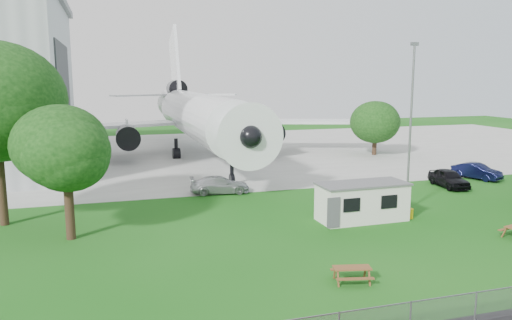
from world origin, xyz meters
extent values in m
plane|color=#26671D|center=(0.00, 0.00, 0.00)|extent=(160.00, 160.00, 0.00)
cube|color=#B7B7B2|center=(0.00, 38.00, 0.01)|extent=(120.00, 46.00, 0.03)
cube|color=#2D3033|center=(-16.93, 33.00, 6.75)|extent=(0.16, 16.00, 12.96)
cylinder|color=white|center=(-2.00, 34.00, 5.10)|extent=(5.40, 34.00, 5.40)
cone|color=white|center=(-2.00, 15.00, 5.10)|extent=(5.40, 5.50, 5.40)
cone|color=white|center=(-2.00, 55.00, 5.90)|extent=(4.86, 9.00, 4.86)
cube|color=white|center=(-14.50, 37.20, 3.90)|extent=(21.36, 10.77, 0.36)
cube|color=white|center=(10.50, 37.20, 3.90)|extent=(21.36, 10.77, 0.36)
cube|color=white|center=(-2.00, 55.00, 11.60)|extent=(0.46, 9.96, 12.17)
cylinder|color=#515459|center=(-10.50, 33.50, 3.00)|extent=(2.50, 4.20, 2.50)
cylinder|color=#515459|center=(6.50, 33.50, 3.00)|extent=(2.50, 4.20, 2.50)
cylinder|color=#515459|center=(-2.00, 54.00, 7.90)|extent=(2.60, 4.50, 2.60)
cylinder|color=black|center=(-2.00, 18.50, 1.20)|extent=(0.36, 0.36, 2.40)
cylinder|color=black|center=(-4.80, 35.00, 1.20)|extent=(0.44, 0.44, 2.40)
cylinder|color=black|center=(0.80, 35.00, 1.20)|extent=(0.44, 0.44, 2.40)
cube|color=silver|center=(3.75, 4.81, 1.25)|extent=(6.05, 2.63, 2.50)
cube|color=#59595B|center=(3.75, 4.81, 2.56)|extent=(6.26, 2.83, 0.12)
cylinder|color=gold|center=(7.15, 4.21, 0.35)|extent=(0.50, 0.50, 0.70)
cylinder|color=slate|center=(8.20, 6.20, 6.00)|extent=(0.16, 0.16, 12.00)
cylinder|color=#382619|center=(-19.55, 10.69, 2.24)|extent=(0.56, 0.56, 4.48)
cylinder|color=#382619|center=(-15.13, 6.29, 1.56)|extent=(0.56, 0.56, 3.12)
sphere|color=#29601D|center=(-15.13, 6.29, 5.37)|extent=(6.13, 6.13, 6.13)
cylinder|color=#382619|center=(19.42, 30.31, 1.31)|extent=(0.56, 0.56, 2.62)
sphere|color=#29601D|center=(19.42, 30.31, 4.51)|extent=(6.22, 6.22, 6.22)
imported|color=black|center=(16.25, 11.88, 0.80)|extent=(2.45, 4.90, 1.60)
imported|color=black|center=(21.17, 14.14, 0.75)|extent=(3.19, 4.84, 1.51)
imported|color=#A8ABB0|center=(-3.83, 15.43, 0.72)|extent=(5.15, 2.55, 1.44)
camera|label=1|loc=(-12.78, -24.81, 9.71)|focal=35.00mm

